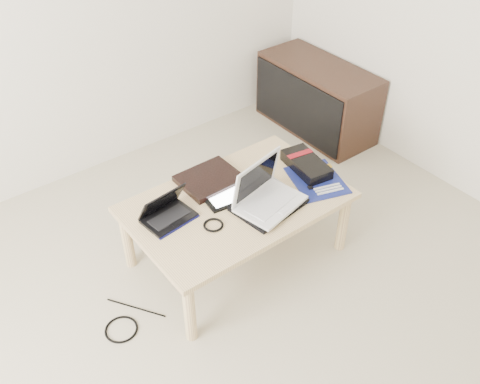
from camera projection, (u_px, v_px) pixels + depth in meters
room_shell at (251, 23)px, 1.24m from camera, size 4.20×4.20×2.70m
coffee_table at (237, 207)px, 2.76m from camera, size 1.10×0.70×0.40m
media_cabinet at (316, 98)px, 3.87m from camera, size 0.41×0.90×0.50m
book at (210, 179)px, 2.84m from camera, size 0.31×0.26×0.03m
netbook at (167, 213)px, 2.60m from camera, size 0.26×0.20×0.16m
tablet at (226, 196)px, 2.75m from camera, size 0.26×0.21×0.01m
remote at (273, 183)px, 2.83m from camera, size 0.07×0.25×0.02m
neoprene_sleeve at (269, 205)px, 2.69m from camera, size 0.37×0.29×0.02m
white_laptop at (266, 195)px, 2.66m from camera, size 0.37×0.30×0.24m
motherboard at (317, 180)px, 2.86m from camera, size 0.34×0.38×0.01m
gpu_box at (306, 165)px, 2.92m from camera, size 0.20×0.32×0.07m
cable_coil at (213, 225)px, 2.58m from camera, size 0.12×0.12×0.01m
floor_cable_coil at (121, 329)px, 2.59m from camera, size 0.18×0.18×0.01m
floor_cable_trail at (136, 308)px, 2.69m from camera, size 0.19×0.28×0.01m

